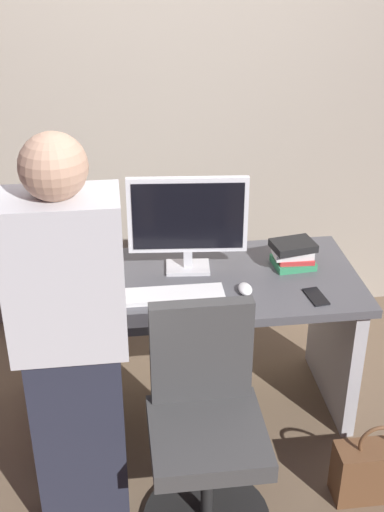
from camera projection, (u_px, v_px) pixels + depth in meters
The scene contains 13 objects.
ground_plane at pixel (191, 406), 3.40m from camera, with size 9.00×9.00×0.00m, color brown.
wall_back at pixel (168, 63), 3.51m from camera, with size 6.40×0.10×3.00m, color #9E9384.
desk at pixel (191, 321), 3.16m from camera, with size 1.54×0.71×0.73m.
office_chair at pixel (205, 432), 2.62m from camera, with size 0.52×0.52×0.94m.
person_at_desk at pixel (72, 348), 2.42m from camera, with size 0.40×0.24×1.64m.
monitor at pixel (189, 219), 3.02m from camera, with size 0.54×0.16×0.46m.
keyboard at pixel (175, 295), 2.92m from camera, with size 0.43×0.13×0.02m, color white.
mouse at pixel (245, 289), 2.95m from camera, with size 0.06×0.10×0.03m, color white.
cup_near_keyboard at pixel (89, 293), 2.86m from camera, with size 0.07×0.07×0.10m, color silver.
cup_by_monitor at pixel (87, 269), 3.06m from camera, with size 0.07×0.07×0.08m, color white.
book_stack at pixel (293, 254), 3.14m from camera, with size 0.21×0.17×0.13m.
cell_phone at pixel (316, 297), 2.92m from camera, with size 0.07×0.14×0.01m, color black.
handbag at pixel (374, 470), 2.84m from camera, with size 0.34×0.14×0.38m.
Camera 1 is at (-0.32, -2.62, 2.27)m, focal length 47.42 mm.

